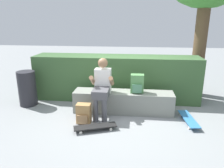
{
  "coord_description": "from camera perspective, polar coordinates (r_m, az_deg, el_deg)",
  "views": [
    {
      "loc": [
        0.24,
        -4.08,
        2.01
      ],
      "look_at": [
        -0.25,
        0.4,
        0.64
      ],
      "focal_mm": 34.47,
      "sensor_mm": 36.0,
      "label": 1
    }
  ],
  "objects": [
    {
      "name": "trash_bin",
      "position": [
        5.51,
        -21.55,
        -1.09
      ],
      "size": [
        0.42,
        0.42,
        0.83
      ],
      "color": "#232328",
      "rests_on": "ground"
    },
    {
      "name": "ground_plane",
      "position": [
        4.55,
        2.63,
        -9.26
      ],
      "size": [
        24.0,
        24.0,
        0.0
      ],
      "primitive_type": "plane",
      "color": "gray"
    },
    {
      "name": "backpack_on_bench",
      "position": [
        4.65,
        6.67,
        0.03
      ],
      "size": [
        0.28,
        0.23,
        0.4
      ],
      "color": "#51894C",
      "rests_on": "bench_main"
    },
    {
      "name": "skateboard_near_person",
      "position": [
        4.11,
        -4.47,
        -11.2
      ],
      "size": [
        0.82,
        0.46,
        0.09
      ],
      "color": "black",
      "rests_on": "ground"
    },
    {
      "name": "person_skater",
      "position": [
        4.5,
        -2.66,
        -0.42
      ],
      "size": [
        0.49,
        0.62,
        1.22
      ],
      "color": "white",
      "rests_on": "ground"
    },
    {
      "name": "backpack_on_ground",
      "position": [
        4.36,
        -7.52,
        -7.86
      ],
      "size": [
        0.28,
        0.23,
        0.4
      ],
      "color": "#A37A47",
      "rests_on": "ground"
    },
    {
      "name": "skateboard_beside_bench",
      "position": [
        4.65,
        19.64,
        -8.7
      ],
      "size": [
        0.29,
        0.82,
        0.09
      ],
      "color": "teal",
      "rests_on": "ground"
    },
    {
      "name": "bench_main",
      "position": [
        4.81,
        2.97,
        -4.73
      ],
      "size": [
        2.18,
        0.45,
        0.47
      ],
      "color": "gray",
      "rests_on": "ground"
    },
    {
      "name": "hedge_row",
      "position": [
        5.5,
        1.07,
        1.66
      ],
      "size": [
        4.12,
        0.71,
        1.12
      ],
      "color": "#375830",
      "rests_on": "ground"
    }
  ]
}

